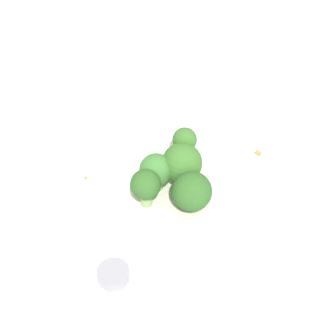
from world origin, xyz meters
The scene contains 10 objects.
ground_plane centered at (0.00, 0.00, 0.00)m, with size 3.00×3.00×0.00m, color white.
bowl centered at (0.00, 0.00, 0.02)m, with size 0.20×0.20×0.04m, color silver.
broccoli_floret_0 centered at (0.02, 0.00, 0.06)m, with size 0.04×0.04×0.05m.
broccoli_floret_1 centered at (-0.02, 0.00, 0.07)m, with size 0.05×0.05×0.06m.
broccoli_floret_2 centered at (-0.04, -0.04, 0.06)m, with size 0.03×0.03×0.05m.
broccoli_floret_3 centered at (0.03, 0.02, 0.07)m, with size 0.04×0.04×0.05m.
broccoli_floret_4 centered at (-0.02, 0.04, 0.06)m, with size 0.05×0.05×0.05m.
pepper_shaker centered at (0.10, 0.13, 0.03)m, with size 0.04×0.04×0.06m.
almond_crumb_0 centered at (0.10, -0.08, 0.00)m, with size 0.01×0.00×0.01m, color #AD7F4C.
almond_crumb_1 centered at (-0.16, -0.06, 0.00)m, with size 0.01×0.01×0.01m, color #AD7F4C.
Camera 1 is at (0.11, 0.41, 0.48)m, focal length 50.00 mm.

